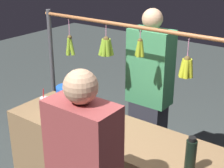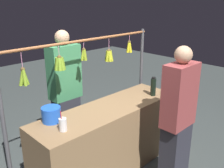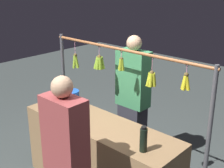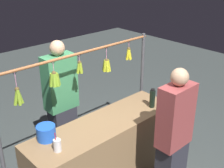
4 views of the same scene
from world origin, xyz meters
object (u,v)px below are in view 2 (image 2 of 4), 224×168
drink_cup (63,125)px  vendor_person (66,95)px  customer_person (177,122)px  water_bottle (153,87)px  blue_bucket (51,114)px

drink_cup → vendor_person: vendor_person is taller
drink_cup → customer_person: size_ratio=0.13×
water_bottle → blue_bucket: size_ratio=1.25×
blue_bucket → drink_cup: 0.26m
water_bottle → blue_bucket: 1.40m
drink_cup → vendor_person: size_ratio=0.12×
water_bottle → customer_person: (0.37, 0.61, -0.16)m
drink_cup → water_bottle: bearing=178.2°
water_bottle → customer_person: size_ratio=0.15×
water_bottle → vendor_person: vendor_person is taller
water_bottle → vendor_person: size_ratio=0.15×
blue_bucket → drink_cup: bearing=83.4°
drink_cup → vendor_person: 1.00m
drink_cup → customer_person: (-1.03, 0.65, -0.11)m
water_bottle → blue_bucket: water_bottle is taller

